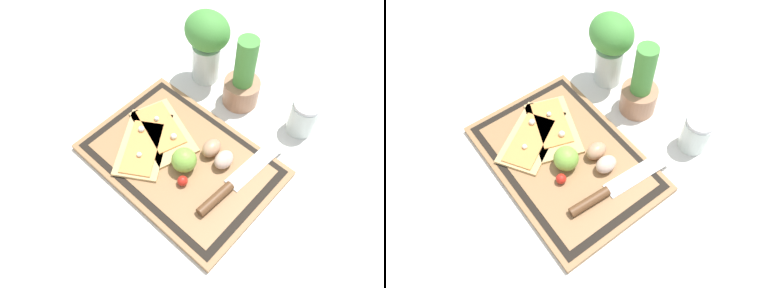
# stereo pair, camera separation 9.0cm
# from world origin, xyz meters

# --- Properties ---
(ground_plane) EXTENTS (6.00, 6.00, 0.00)m
(ground_plane) POSITION_xyz_m (0.00, 0.00, 0.00)
(ground_plane) COLOR silver
(cutting_board) EXTENTS (0.45, 0.31, 0.02)m
(cutting_board) POSITION_xyz_m (0.00, 0.00, 0.01)
(cutting_board) COLOR #997047
(cutting_board) RESTS_ON ground_plane
(pizza_slice_near) EXTENTS (0.20, 0.22, 0.02)m
(pizza_slice_near) POSITION_xyz_m (-0.09, -0.04, 0.02)
(pizza_slice_near) COLOR tan
(pizza_slice_near) RESTS_ON cutting_board
(pizza_slice_far) EXTENTS (0.21, 0.16, 0.02)m
(pizza_slice_far) POSITION_xyz_m (-0.09, 0.03, 0.02)
(pizza_slice_far) COLOR tan
(pizza_slice_far) RESTS_ON cutting_board
(knife) EXTENTS (0.05, 0.28, 0.02)m
(knife) POSITION_xyz_m (0.14, 0.01, 0.03)
(knife) COLOR silver
(knife) RESTS_ON cutting_board
(egg_brown) EXTENTS (0.04, 0.05, 0.04)m
(egg_brown) POSITION_xyz_m (0.04, 0.06, 0.04)
(egg_brown) COLOR tan
(egg_brown) RESTS_ON cutting_board
(egg_pink) EXTENTS (0.04, 0.05, 0.04)m
(egg_pink) POSITION_xyz_m (0.09, 0.06, 0.04)
(egg_pink) COLOR beige
(egg_pink) RESTS_ON cutting_board
(lime) EXTENTS (0.06, 0.06, 0.06)m
(lime) POSITION_xyz_m (0.02, -0.01, 0.05)
(lime) COLOR #7FB742
(lime) RESTS_ON cutting_board
(cherry_tomato_red) EXTENTS (0.02, 0.02, 0.02)m
(cherry_tomato_red) POSITION_xyz_m (0.05, -0.05, 0.03)
(cherry_tomato_red) COLOR red
(cherry_tomato_red) RESTS_ON cutting_board
(herb_pot) EXTENTS (0.10, 0.10, 0.21)m
(herb_pot) POSITION_xyz_m (-0.02, 0.25, 0.07)
(herb_pot) COLOR #AD7A5B
(herb_pot) RESTS_ON ground_plane
(sauce_jar) EXTENTS (0.07, 0.07, 0.10)m
(sauce_jar) POSITION_xyz_m (0.15, 0.28, 0.04)
(sauce_jar) COLOR silver
(sauce_jar) RESTS_ON ground_plane
(herb_glass) EXTENTS (0.12, 0.11, 0.21)m
(herb_glass) POSITION_xyz_m (-0.15, 0.26, 0.13)
(herb_glass) COLOR silver
(herb_glass) RESTS_ON ground_plane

